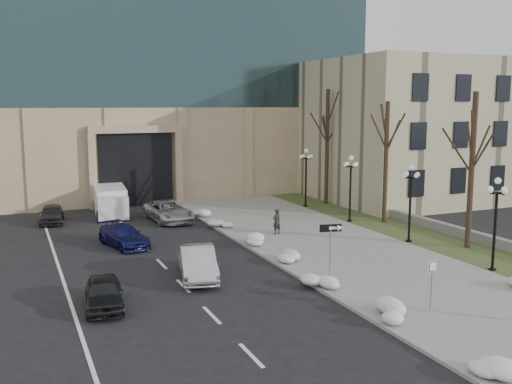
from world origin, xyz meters
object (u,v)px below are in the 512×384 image
at_px(lamppost_a, 496,212).
at_px(lamppost_b, 411,193).
at_px(box_truck, 110,201).
at_px(lamppost_d, 306,170).
at_px(car_e, 51,214).
at_px(pedestrian, 277,222).
at_px(one_way_sign, 334,235).
at_px(car_c, 124,236).
at_px(keep_sign, 432,274).
at_px(car_a, 104,293).
at_px(lamppost_c, 351,180).
at_px(car_d, 169,211).
at_px(car_b, 198,263).

bearing_deg(lamppost_a, lamppost_b, 90.00).
relative_size(box_truck, lamppost_d, 1.38).
relative_size(car_e, pedestrian, 2.40).
relative_size(one_way_sign, lamppost_a, 0.61).
distance_m(car_c, lamppost_a, 20.42).
height_order(pedestrian, keep_sign, keep_sign).
xyz_separation_m(car_a, lamppost_c, (18.58, 10.42, 2.44)).
bearing_deg(lamppost_b, lamppost_c, 90.00).
xyz_separation_m(car_d, lamppost_b, (11.56, -12.17, 2.34)).
bearing_deg(keep_sign, pedestrian, 84.07).
distance_m(pedestrian, lamppost_a, 13.30).
xyz_separation_m(lamppost_b, lamppost_d, (0.00, 13.00, 0.00)).
bearing_deg(car_e, lamppost_b, -31.01).
relative_size(car_b, pedestrian, 2.87).
bearing_deg(car_a, lamppost_a, -0.81).
relative_size(car_a, keep_sign, 1.76).
bearing_deg(box_truck, lamppost_b, -42.69).
bearing_deg(lamppost_a, car_a, 172.10).
bearing_deg(car_b, car_e, 121.25).
xyz_separation_m(box_truck, one_way_sign, (6.48, -21.82, 1.42)).
bearing_deg(car_d, box_truck, 122.79).
xyz_separation_m(one_way_sign, lamppost_b, (8.44, 5.24, 0.67)).
height_order(car_e, box_truck, box_truck).
relative_size(keep_sign, lamppost_c, 0.44).
xyz_separation_m(car_a, lamppost_d, (18.58, 16.92, 2.44)).
bearing_deg(lamppost_d, lamppost_a, -90.00).
distance_m(box_truck, lamppost_c, 18.13).
bearing_deg(keep_sign, lamppost_d, 68.29).
xyz_separation_m(car_c, box_truck, (0.98, 10.49, 0.36)).
distance_m(car_b, car_d, 13.95).
xyz_separation_m(car_a, lamppost_b, (18.58, 3.92, 2.44)).
relative_size(box_truck, one_way_sign, 2.26).
distance_m(car_d, box_truck, 5.55).
relative_size(car_a, car_d, 0.71).
relative_size(car_c, pedestrian, 2.69).
distance_m(car_e, lamppost_d, 19.54).
relative_size(car_c, keep_sign, 2.05).
bearing_deg(lamppost_a, keep_sign, -154.36).
distance_m(pedestrian, lamppost_c, 6.99).
relative_size(car_b, lamppost_b, 0.97).
height_order(box_truck, one_way_sign, one_way_sign).
height_order(car_b, one_way_sign, one_way_sign).
xyz_separation_m(car_d, car_e, (-7.74, 2.70, -0.07)).
bearing_deg(car_a, lamppost_c, 36.38).
bearing_deg(lamppost_b, car_c, 159.01).
distance_m(car_a, car_d, 17.56).
bearing_deg(pedestrian, car_d, -68.74).
distance_m(car_a, lamppost_a, 18.91).
relative_size(car_d, keep_sign, 2.48).
distance_m(lamppost_b, lamppost_c, 6.50).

